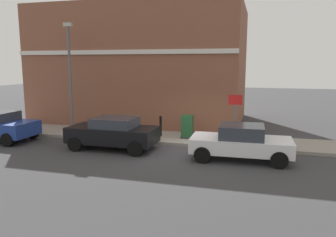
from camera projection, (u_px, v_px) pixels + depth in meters
ground at (185, 150)px, 14.53m from camera, size 80.00×80.00×0.00m
sidewalk at (85, 133)px, 17.95m from camera, size 2.56×30.00×0.15m
corner_building at (144, 66)px, 21.88m from camera, size 7.97×12.83×7.25m
car_white at (241, 142)px, 13.04m from camera, size 1.93×3.97×1.41m
car_black at (113, 133)px, 14.68m from camera, size 1.93×3.95×1.43m
utility_cabinet at (187, 128)px, 16.19m from camera, size 0.46×0.61×1.15m
bollard_near_cabinet at (161, 125)px, 16.65m from camera, size 0.14×0.14×1.04m
street_sign at (235, 112)px, 14.71m from camera, size 0.08×0.60×2.30m
lamppost at (70, 73)px, 17.40m from camera, size 0.20×0.44×5.72m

